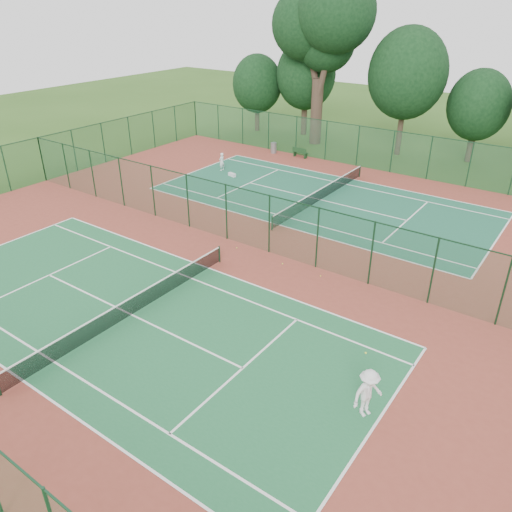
# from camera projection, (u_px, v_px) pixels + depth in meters

# --- Properties ---
(ground) EXTENTS (120.00, 120.00, 0.00)m
(ground) POSITION_uv_depth(u_px,v_px,m) (247.00, 245.00, 29.56)
(ground) COLOR #2D5319
(ground) RESTS_ON ground
(red_pad) EXTENTS (40.00, 36.00, 0.01)m
(red_pad) POSITION_uv_depth(u_px,v_px,m) (247.00, 245.00, 29.55)
(red_pad) COLOR brown
(red_pad) RESTS_ON ground
(court_near) EXTENTS (23.77, 10.97, 0.01)m
(court_near) POSITION_uv_depth(u_px,v_px,m) (132.00, 315.00, 23.06)
(court_near) COLOR #1E6137
(court_near) RESTS_ON red_pad
(court_far) EXTENTS (23.77, 10.97, 0.01)m
(court_far) POSITION_uv_depth(u_px,v_px,m) (321.00, 200.00, 36.04)
(court_far) COLOR #1C5B41
(court_far) RESTS_ON red_pad
(fence_north) EXTENTS (40.00, 0.09, 3.50)m
(fence_north) POSITION_uv_depth(u_px,v_px,m) (375.00, 149.00, 41.72)
(fence_north) COLOR #1A4E33
(fence_north) RESTS_ON ground
(fence_west) EXTENTS (0.09, 36.00, 3.50)m
(fence_west) POSITION_uv_depth(u_px,v_px,m) (42.00, 159.00, 39.04)
(fence_west) COLOR #164427
(fence_west) RESTS_ON ground
(fence_divider) EXTENTS (40.00, 0.09, 3.50)m
(fence_divider) POSITION_uv_depth(u_px,v_px,m) (247.00, 218.00, 28.74)
(fence_divider) COLOR #174628
(fence_divider) RESTS_ON ground
(tennis_net_near) EXTENTS (0.10, 12.90, 0.97)m
(tennis_net_near) POSITION_uv_depth(u_px,v_px,m) (131.00, 305.00, 22.81)
(tennis_net_near) COLOR #12321D
(tennis_net_near) RESTS_ON ground
(tennis_net_far) EXTENTS (0.10, 12.90, 0.97)m
(tennis_net_far) POSITION_uv_depth(u_px,v_px,m) (322.00, 193.00, 35.79)
(tennis_net_far) COLOR #12321D
(tennis_net_far) RESTS_ON ground
(player_near) EXTENTS (1.17, 1.42, 1.92)m
(player_near) POSITION_uv_depth(u_px,v_px,m) (368.00, 393.00, 17.16)
(player_near) COLOR silver
(player_near) RESTS_ON court_near
(player_far) EXTENTS (0.40, 0.57, 1.50)m
(player_far) POSITION_uv_depth(u_px,v_px,m) (222.00, 162.00, 41.80)
(player_far) COLOR white
(player_far) RESTS_ON court_far
(trash_bin) EXTENTS (0.56, 0.56, 0.98)m
(trash_bin) POSITION_uv_depth(u_px,v_px,m) (274.00, 148.00, 46.60)
(trash_bin) COLOR gray
(trash_bin) RESTS_ON red_pad
(bench) EXTENTS (1.51, 0.54, 0.91)m
(bench) POSITION_uv_depth(u_px,v_px,m) (300.00, 152.00, 45.32)
(bench) COLOR #123516
(bench) RESTS_ON red_pad
(kit_bag) EXTENTS (0.77, 0.44, 0.27)m
(kit_bag) POSITION_uv_depth(u_px,v_px,m) (232.00, 175.00, 40.71)
(kit_bag) COLOR silver
(kit_bag) RESTS_ON red_pad
(stray_ball_a) EXTENTS (0.07, 0.07, 0.07)m
(stray_ball_a) POSITION_uv_depth(u_px,v_px,m) (321.00, 276.00, 26.22)
(stray_ball_a) COLOR yellow
(stray_ball_a) RESTS_ON red_pad
(stray_ball_b) EXTENTS (0.07, 0.07, 0.07)m
(stray_ball_b) POSITION_uv_depth(u_px,v_px,m) (283.00, 264.00, 27.42)
(stray_ball_b) COLOR #CFF539
(stray_ball_b) RESTS_ON red_pad
(stray_ball_c) EXTENTS (0.06, 0.06, 0.06)m
(stray_ball_c) POSITION_uv_depth(u_px,v_px,m) (237.00, 248.00, 29.15)
(stray_ball_c) COLOR #C6E735
(stray_ball_c) RESTS_ON red_pad
(big_tree) EXTENTS (9.99, 7.31, 15.34)m
(big_tree) POSITION_uv_depth(u_px,v_px,m) (323.00, 24.00, 45.04)
(big_tree) COLOR #38281F
(big_tree) RESTS_ON ground
(evergreen_row) EXTENTS (39.00, 5.00, 12.00)m
(evergreen_row) POSITION_uv_depth(u_px,v_px,m) (405.00, 153.00, 46.79)
(evergreen_row) COLOR black
(evergreen_row) RESTS_ON ground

